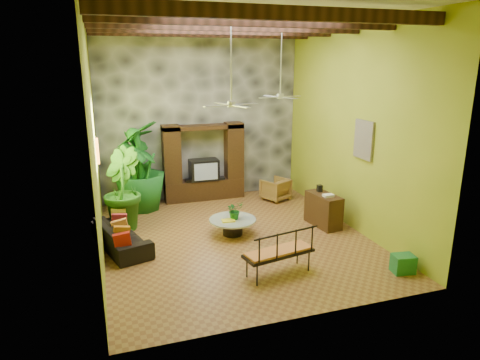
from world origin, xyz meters
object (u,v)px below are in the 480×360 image
object	(u,v)px
ceiling_fan_front	(231,94)
wicker_armchair	(275,189)
tall_plant_b	(121,189)
side_console	(323,210)
green_bin	(403,264)
ceiling_fan_back	(280,88)
coffee_table	(233,225)
tall_plant_a	(139,172)
iron_bench	(280,250)
tall_plant_c	(140,166)
sofa	(121,236)
entertainment_center	(204,168)

from	to	relation	value
ceiling_fan_front	wicker_armchair	distance (m)	4.70
wicker_armchair	tall_plant_b	bearing A→B (deg)	-14.36
side_console	green_bin	xyz separation A→B (m)	(0.28, -2.76, -0.23)
ceiling_fan_back	coffee_table	distance (m)	3.67
tall_plant_a	side_console	size ratio (longest dim) A/B	2.15
tall_plant_a	green_bin	bearing A→B (deg)	-49.37
side_console	iron_bench	bearing A→B (deg)	-142.22
ceiling_fan_back	tall_plant_c	world-z (taller)	ceiling_fan_back
ceiling_fan_back	sofa	bearing A→B (deg)	-166.96
ceiling_fan_front	tall_plant_a	distance (m)	4.19
ceiling_fan_front	tall_plant_c	distance (m)	4.19
entertainment_center	side_console	distance (m)	3.93
tall_plant_a	tall_plant_b	size ratio (longest dim) A/B	1.09
wicker_armchair	tall_plant_a	size ratio (longest dim) A/B	0.32
ceiling_fan_back	tall_plant_a	distance (m)	4.46
wicker_armchair	tall_plant_b	world-z (taller)	tall_plant_b
tall_plant_c	iron_bench	distance (m)	5.37
tall_plant_b	tall_plant_c	distance (m)	1.45
ceiling_fan_front	wicker_armchair	world-z (taller)	ceiling_fan_front
green_bin	ceiling_fan_front	bearing A→B (deg)	140.99
entertainment_center	green_bin	world-z (taller)	entertainment_center
ceiling_fan_front	sofa	bearing A→B (deg)	165.49
tall_plant_b	side_console	world-z (taller)	tall_plant_b
ceiling_fan_front	iron_bench	size ratio (longest dim) A/B	1.25
sofa	tall_plant_a	world-z (taller)	tall_plant_a
coffee_table	tall_plant_a	bearing A→B (deg)	128.28
wicker_armchair	iron_bench	xyz separation A→B (m)	(-1.77, -4.45, 0.21)
ceiling_fan_front	sofa	world-z (taller)	ceiling_fan_front
wicker_armchair	coffee_table	world-z (taller)	wicker_armchair
entertainment_center	coffee_table	xyz separation A→B (m)	(-0.00, -2.95, -0.71)
wicker_armchair	ceiling_fan_front	bearing A→B (deg)	25.60
tall_plant_b	sofa	bearing A→B (deg)	-95.33
entertainment_center	tall_plant_a	xyz separation A→B (m)	(-1.95, -0.49, 0.15)
sofa	tall_plant_c	bearing A→B (deg)	-31.43
coffee_table	iron_bench	xyz separation A→B (m)	(0.26, -2.27, 0.29)
side_console	tall_plant_c	bearing A→B (deg)	139.96
sofa	wicker_armchair	distance (m)	5.11
entertainment_center	green_bin	size ratio (longest dim) A/B	5.70
tall_plant_c	iron_bench	bearing A→B (deg)	-65.98
iron_bench	tall_plant_a	bearing A→B (deg)	104.02
tall_plant_a	coffee_table	distance (m)	3.25
ceiling_fan_front	tall_plant_b	size ratio (longest dim) A/B	0.91
tall_plant_c	side_console	bearing A→B (deg)	-32.54
ceiling_fan_back	iron_bench	size ratio (longest dim) A/B	1.25
tall_plant_a	coffee_table	xyz separation A→B (m)	(1.94, -2.46, -0.86)
wicker_armchair	tall_plant_a	xyz separation A→B (m)	(-3.97, 0.28, 0.79)
tall_plant_a	sofa	bearing A→B (deg)	-105.31
sofa	tall_plant_b	xyz separation A→B (m)	(0.12, 1.25, 0.73)
entertainment_center	ceiling_fan_back	world-z (taller)	ceiling_fan_back
ceiling_fan_back	side_console	xyz separation A→B (m)	(0.77, -1.15, -2.99)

